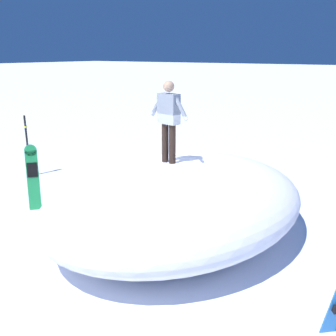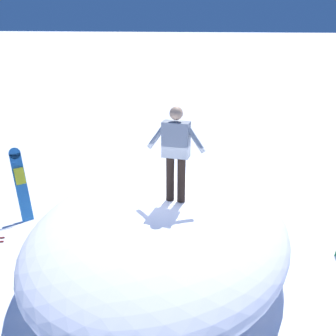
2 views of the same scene
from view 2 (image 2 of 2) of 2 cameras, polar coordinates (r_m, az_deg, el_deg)
ground at (r=8.02m, az=-0.37°, el=-13.47°), size 240.00×240.00×0.00m
snow_mound at (r=7.55m, az=-1.09°, el=-9.24°), size 5.37×6.57×1.48m
snowboarder_standing at (r=6.71m, az=1.14°, el=2.79°), size 1.02×0.29×1.67m
snowboard_primary_upright at (r=9.92m, az=-20.27°, el=-2.06°), size 0.51×0.52×1.70m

